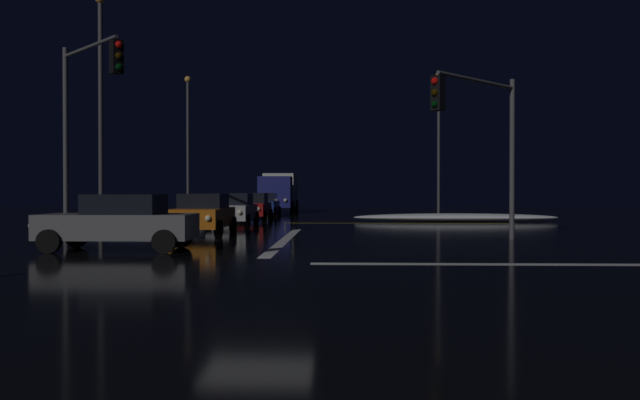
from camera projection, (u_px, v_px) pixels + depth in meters
ground at (258, 266)px, 14.69m from camera, size 120.00×120.00×0.10m
stop_line_north at (286, 239)px, 22.11m from camera, size 0.35×12.66×0.01m
centre_line_ns at (304, 223)px, 33.71m from camera, size 22.00×0.15×0.01m
crosswalk_bar_east at (591, 265)px, 14.45m from camera, size 12.66×0.40×0.01m
snow_bank_left_curb at (150, 218)px, 34.11m from camera, size 10.13×1.50×0.48m
snow_bank_right_curb at (455, 217)px, 35.40m from camera, size 11.23×1.50×0.45m
sedan_orange at (203, 214)px, 24.45m from camera, size 2.02×4.33×1.57m
sedan_silver at (233, 209)px, 30.82m from camera, size 2.02×4.33×1.57m
sedan_red at (252, 207)px, 36.35m from camera, size 2.02×4.33×1.57m
sedan_blue at (263, 204)px, 42.87m from camera, size 2.02×4.33×1.57m
box_truck at (279, 191)px, 50.87m from camera, size 2.68×8.28×3.08m
sedan_gray_crossing at (120, 222)px, 17.97m from camera, size 4.33×2.02×1.57m
traffic_signal_nw at (85, 103)px, 21.50m from camera, size 3.14×3.14×6.73m
traffic_signal_ne at (481, 124)px, 20.89m from camera, size 3.34×3.34×5.53m
streetlamp_left_far at (188, 136)px, 43.90m from camera, size 0.44×0.44×9.55m
streetlamp_right_far at (439, 134)px, 43.36m from camera, size 0.44×0.44×9.73m
streetlamp_left_near at (101, 95)px, 27.91m from camera, size 0.44×0.44×10.25m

